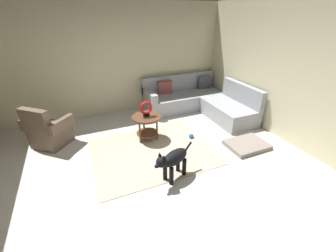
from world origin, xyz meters
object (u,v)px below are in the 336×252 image
(sectional_couch, at_px, (199,101))
(armchair, at_px, (48,131))
(torus_sculpture, at_px, (146,109))
(dog_toy_ball, at_px, (191,136))
(dog_bed_mat, at_px, (247,145))
(dog, at_px, (173,160))
(side_table, at_px, (147,122))

(sectional_couch, relative_size, armchair, 2.26)
(torus_sculpture, distance_m, dog_toy_ball, 1.16)
(torus_sculpture, bearing_deg, dog_toy_ball, -21.89)
(sectional_couch, xyz_separation_m, armchair, (-3.66, -0.27, 0.03))
(dog_toy_ball, bearing_deg, dog_bed_mat, -40.57)
(dog, relative_size, dog_toy_ball, 7.67)
(armchair, bearing_deg, dog, -3.95)
(sectional_couch, height_order, dog, sectional_couch)
(side_table, xyz_separation_m, dog, (-0.02, -1.37, -0.04))
(armchair, bearing_deg, side_table, 25.38)
(torus_sculpture, height_order, dog_toy_ball, torus_sculpture)
(torus_sculpture, bearing_deg, side_table, 90.00)
(sectional_couch, bearing_deg, armchair, -175.71)
(side_table, bearing_deg, dog_toy_ball, -21.89)
(dog_bed_mat, bearing_deg, armchair, 155.50)
(dog, bearing_deg, dog_bed_mat, -104.11)
(sectional_couch, relative_size, dog, 2.80)
(armchair, relative_size, side_table, 1.66)
(dog_bed_mat, xyz_separation_m, dog_toy_ball, (-0.88, 0.75, 0.01))
(side_table, relative_size, dog_toy_ball, 5.73)
(torus_sculpture, xyz_separation_m, dog, (-0.02, -1.37, -0.33))
(dog, bearing_deg, armchair, 21.73)
(dog_toy_ball, bearing_deg, sectional_couch, 53.42)
(side_table, bearing_deg, armchair, 163.55)
(armchair, xyz_separation_m, dog, (1.88, -1.93, 0.05))
(side_table, relative_size, torus_sculpture, 1.84)
(sectional_couch, xyz_separation_m, torus_sculpture, (-1.77, -0.83, 0.42))
(armchair, height_order, dog_bed_mat, armchair)
(armchair, distance_m, dog_toy_ball, 2.94)
(side_table, relative_size, dog_bed_mat, 0.75)
(armchair, xyz_separation_m, side_table, (1.90, -0.56, 0.09))
(sectional_couch, relative_size, dog_bed_mat, 2.81)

